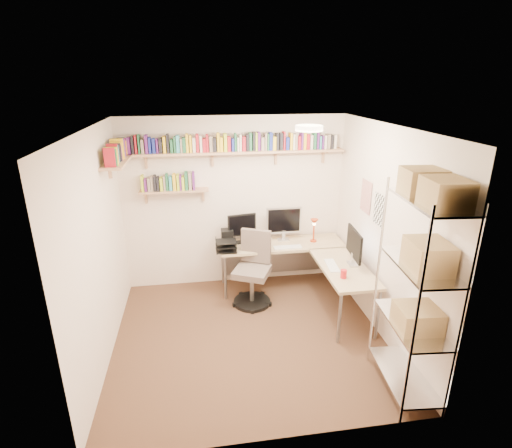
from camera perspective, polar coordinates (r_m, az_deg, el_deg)
The scene contains 6 objects.
ground at distance 5.07m, azimuth -1.00°, elevation -15.75°, with size 3.20×3.20×0.00m, color #4B2F20.
room_shell at distance 4.35m, azimuth -1.06°, elevation 1.06°, with size 3.24×3.04×2.52m.
wall_shelves at distance 5.46m, azimuth -7.54°, elevation 9.97°, with size 3.12×1.09×0.80m.
corner_desk at distance 5.65m, azimuth 4.64°, elevation -3.71°, with size 1.87×1.79×1.22m.
office_chair at distance 5.54m, azimuth -0.41°, elevation -7.13°, with size 0.60×0.61×1.03m.
wire_rack at distance 3.83m, azimuth 22.95°, elevation -4.42°, with size 0.52×0.94×2.23m.
Camera 1 is at (-0.54, -4.07, 2.96)m, focal length 28.00 mm.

